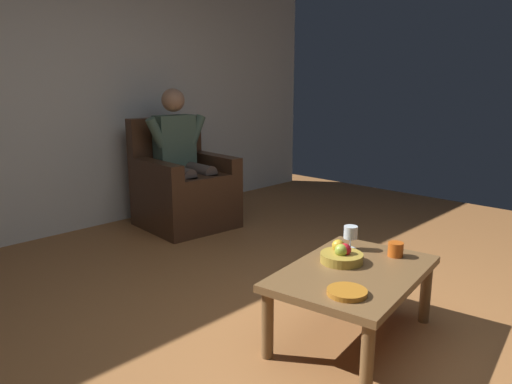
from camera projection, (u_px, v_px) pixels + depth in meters
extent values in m
plane|color=#945E33|center=(343.00, 359.00, 2.37)|extent=(7.24, 7.24, 0.00)
cube|color=silver|center=(53.00, 91.00, 4.11)|extent=(6.43, 0.06, 2.52)
cube|color=#3E2618|center=(186.00, 204.00, 4.53)|extent=(0.83, 0.85, 0.42)
cube|color=#3E2618|center=(189.00, 178.00, 4.43)|extent=(0.56, 0.71, 0.10)
cube|color=#3E2618|center=(212.00, 166.00, 4.65)|extent=(0.20, 0.79, 0.24)
cube|color=#3E2618|center=(155.00, 174.00, 4.25)|extent=(0.20, 0.79, 0.24)
cube|color=#3E2618|center=(166.00, 148.00, 4.66)|extent=(0.76, 0.19, 0.59)
cube|color=#496151|center=(175.00, 143.00, 4.52)|extent=(0.39, 0.21, 0.52)
sphere|color=#A87A5B|center=(173.00, 100.00, 4.43)|extent=(0.21, 0.21, 0.21)
cylinder|color=#50423C|center=(198.00, 170.00, 4.48)|extent=(0.17, 0.45, 0.13)
cylinder|color=#50423C|center=(213.00, 203.00, 4.39)|extent=(0.13, 0.13, 0.52)
cylinder|color=#496151|center=(196.00, 130.00, 4.59)|extent=(0.21, 0.11, 0.29)
cylinder|color=#50423C|center=(178.00, 173.00, 4.34)|extent=(0.17, 0.45, 0.13)
cylinder|color=#50423C|center=(192.00, 207.00, 4.24)|extent=(0.13, 0.13, 0.52)
cylinder|color=#496151|center=(156.00, 133.00, 4.32)|extent=(0.21, 0.11, 0.29)
cube|color=brown|center=(354.00, 273.00, 2.49)|extent=(1.00, 0.74, 0.04)
cylinder|color=brown|center=(426.00, 293.00, 2.71)|extent=(0.06, 0.06, 0.35)
cylinder|color=brown|center=(367.00, 360.00, 2.06)|extent=(0.06, 0.06, 0.35)
cylinder|color=brown|center=(342.00, 272.00, 3.00)|extent=(0.06, 0.06, 0.35)
cylinder|color=brown|center=(268.00, 325.00, 2.35)|extent=(0.06, 0.06, 0.35)
cylinder|color=silver|center=(350.00, 249.00, 2.78)|extent=(0.07, 0.07, 0.01)
cylinder|color=silver|center=(350.00, 243.00, 2.78)|extent=(0.01, 0.01, 0.06)
cylinder|color=silver|center=(351.00, 232.00, 2.76)|extent=(0.08, 0.08, 0.07)
cylinder|color=#590C19|center=(350.00, 236.00, 2.77)|extent=(0.07, 0.07, 0.03)
cylinder|color=olive|center=(342.00, 258.00, 2.58)|extent=(0.23, 0.23, 0.05)
sphere|color=#8DA233|center=(341.00, 250.00, 2.56)|extent=(0.07, 0.07, 0.07)
sphere|color=red|center=(345.00, 250.00, 2.57)|extent=(0.07, 0.07, 0.07)
sphere|color=gold|center=(338.00, 246.00, 2.63)|extent=(0.07, 0.07, 0.07)
cylinder|color=#AD691E|center=(347.00, 292.00, 2.19)|extent=(0.19, 0.19, 0.02)
cylinder|color=#B84E14|center=(396.00, 249.00, 2.66)|extent=(0.08, 0.08, 0.08)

